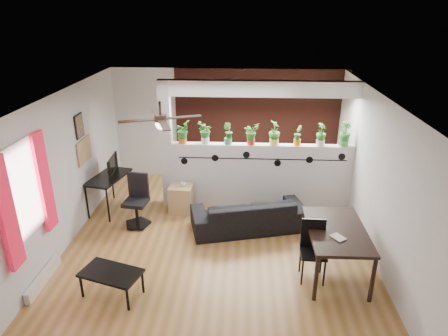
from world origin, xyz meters
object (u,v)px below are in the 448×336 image
sofa (248,214)px  folding_chair (313,244)px  potted_plant_2 (228,133)px  coffee_table (111,274)px  potted_plant_3 (251,133)px  potted_plant_6 (321,134)px  computer_desk (109,180)px  potted_plant_4 (274,132)px  potted_plant_0 (182,132)px  potted_plant_1 (205,132)px  office_chair (137,204)px  cube_shelf (181,199)px  potted_plant_5 (298,135)px  potted_plant_7 (345,133)px  cup (183,184)px  ceiling_fan (161,121)px  dining_table (336,234)px

sofa → folding_chair: 1.69m
potted_plant_2 → coffee_table: (-1.53, -2.90, -1.22)m
potted_plant_3 → potted_plant_6: bearing=-0.0°
computer_desk → coffee_table: size_ratio=1.17×
potted_plant_4 → potted_plant_0: bearing=180.0°
potted_plant_1 → sofa: 1.82m
office_chair → cube_shelf: bearing=37.2°
folding_chair → computer_desk: bearing=152.7°
computer_desk → potted_plant_1: bearing=10.0°
potted_plant_1 → computer_desk: potted_plant_1 is taller
potted_plant_5 → potted_plant_7: bearing=0.0°
cube_shelf → sofa: bearing=-20.2°
potted_plant_1 → coffee_table: size_ratio=0.46×
potted_plant_6 → cup: bearing=-172.8°
sofa → office_chair: (-2.09, 0.02, 0.15)m
potted_plant_1 → cube_shelf: potted_plant_1 is taller
ceiling_fan → potted_plant_6: 3.35m
potted_plant_0 → office_chair: potted_plant_0 is taller
potted_plant_0 → potted_plant_5: size_ratio=1.12×
sofa → potted_plant_6: bearing=-160.2°
potted_plant_5 → sofa: size_ratio=0.20×
ceiling_fan → potted_plant_1: bearing=75.3°
computer_desk → office_chair: size_ratio=1.12×
potted_plant_0 → coffee_table: 3.22m
potted_plant_2 → folding_chair: (1.39, -2.29, -1.01)m
cube_shelf → dining_table: size_ratio=0.39×
potted_plant_1 → potted_plant_3: 0.90m
ceiling_fan → cup: 2.25m
ceiling_fan → sofa: (1.35, 0.87, -2.02)m
potted_plant_5 → sofa: bearing=-135.1°
potted_plant_7 → coffee_table: 4.93m
ceiling_fan → potted_plant_6: ceiling_fan is taller
folding_chair → potted_plant_7: bearing=69.3°
potted_plant_0 → potted_plant_7: 3.16m
coffee_table → potted_plant_4: bearing=50.0°
cup → cube_shelf: bearing=180.0°
coffee_table → office_chair: bearing=93.8°
potted_plant_7 → cube_shelf: (-3.18, -0.34, -1.33)m
potted_plant_0 → folding_chair: size_ratio=0.47×
sofa → dining_table: size_ratio=1.39×
ceiling_fan → potted_plant_0: ceiling_fan is taller
computer_desk → dining_table: bearing=-24.1°
potted_plant_2 → folding_chair: bearing=-58.7°
potted_plant_0 → computer_desk: 1.77m
potted_plant_5 → folding_chair: 2.50m
potted_plant_2 → sofa: potted_plant_2 is taller
potted_plant_7 → office_chair: bearing=-167.1°
potted_plant_3 → potted_plant_4: (0.45, 0.00, 0.02)m
cup → office_chair: office_chair is taller
cup → potted_plant_1: bearing=38.7°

